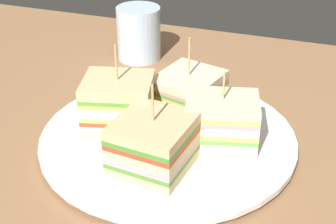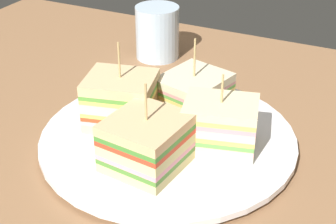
# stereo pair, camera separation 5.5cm
# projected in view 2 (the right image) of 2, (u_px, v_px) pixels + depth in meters

# --- Properties ---
(ground_plane) EXTENTS (1.00, 0.73, 0.02)m
(ground_plane) POSITION_uv_depth(u_px,v_px,m) (168.00, 151.00, 0.58)
(ground_plane) COLOR #8D6442
(plate) EXTENTS (0.29, 0.29, 0.01)m
(plate) POSITION_uv_depth(u_px,v_px,m) (168.00, 139.00, 0.57)
(plate) COLOR white
(plate) RESTS_ON ground_plane
(sandwich_wedge_0) EXTENTS (0.08, 0.09, 0.10)m
(sandwich_wedge_0) POSITION_uv_depth(u_px,v_px,m) (193.00, 95.00, 0.60)
(sandwich_wedge_0) COLOR beige
(sandwich_wedge_0) RESTS_ON plate
(sandwich_wedge_1) EXTENTS (0.09, 0.08, 0.10)m
(sandwich_wedge_1) POSITION_uv_depth(u_px,v_px,m) (121.00, 101.00, 0.58)
(sandwich_wedge_1) COLOR #D6C08A
(sandwich_wedge_1) RESTS_ON plate
(sandwich_wedge_2) EXTENTS (0.08, 0.09, 0.09)m
(sandwich_wedge_2) POSITION_uv_depth(u_px,v_px,m) (147.00, 142.00, 0.51)
(sandwich_wedge_2) COLOR #D9C67F
(sandwich_wedge_2) RESTS_ON plate
(sandwich_wedge_3) EXTENTS (0.09, 0.08, 0.09)m
(sandwich_wedge_3) POSITION_uv_depth(u_px,v_px,m) (220.00, 124.00, 0.54)
(sandwich_wedge_3) COLOR beige
(sandwich_wedge_3) RESTS_ON plate
(salad_garnish) EXTENTS (0.07, 0.07, 0.01)m
(salad_garnish) POSITION_uv_depth(u_px,v_px,m) (159.00, 89.00, 0.66)
(salad_garnish) COLOR #387E3E
(salad_garnish) RESTS_ON plate
(drinking_glass) EXTENTS (0.07, 0.07, 0.08)m
(drinking_glass) POSITION_uv_depth(u_px,v_px,m) (157.00, 36.00, 0.77)
(drinking_glass) COLOR silver
(drinking_glass) RESTS_ON ground_plane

